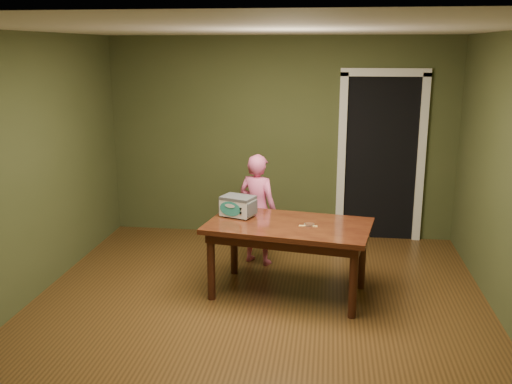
% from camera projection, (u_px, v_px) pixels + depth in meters
% --- Properties ---
extents(floor, '(5.00, 5.00, 0.00)m').
position_uv_depth(floor, '(255.00, 317.00, 5.34)').
color(floor, brown).
rests_on(floor, ground).
extents(room_shell, '(4.52, 5.02, 2.61)m').
position_uv_depth(room_shell, '(255.00, 136.00, 4.92)').
color(room_shell, '#424826').
rests_on(room_shell, ground).
extents(doorway, '(1.10, 0.66, 2.25)m').
position_uv_depth(doorway, '(379.00, 155.00, 7.59)').
color(doorway, black).
rests_on(doorway, ground).
extents(dining_table, '(1.72, 1.15, 0.75)m').
position_uv_depth(dining_table, '(289.00, 233.00, 5.69)').
color(dining_table, black).
rests_on(dining_table, floor).
extents(toy_oven, '(0.40, 0.33, 0.21)m').
position_uv_depth(toy_oven, '(238.00, 205.00, 5.88)').
color(toy_oven, '#4C4F54').
rests_on(toy_oven, dining_table).
extents(baking_pan, '(0.10, 0.10, 0.02)m').
position_uv_depth(baking_pan, '(309.00, 225.00, 5.59)').
color(baking_pan, silver).
rests_on(baking_pan, dining_table).
extents(spatula, '(0.18, 0.03, 0.01)m').
position_uv_depth(spatula, '(308.00, 226.00, 5.57)').
color(spatula, '#EEBE67').
rests_on(spatula, dining_table).
extents(child, '(0.55, 0.47, 1.29)m').
position_uv_depth(child, '(258.00, 209.00, 6.54)').
color(child, '#E45E93').
rests_on(child, floor).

